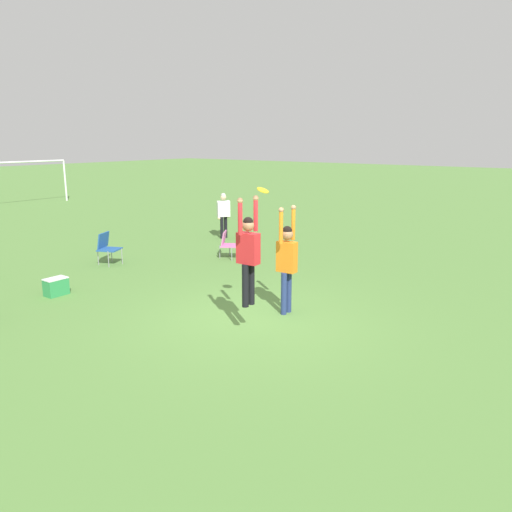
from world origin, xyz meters
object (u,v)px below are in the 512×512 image
at_px(cooler_box, 56,287).
at_px(camping_chair_0, 107,246).
at_px(person_defending, 287,257).
at_px(person_spectator_near, 224,211).
at_px(frisbee, 263,190).
at_px(camping_chair_1, 228,243).
at_px(person_jumping, 248,250).

bearing_deg(cooler_box, camping_chair_0, 30.12).
xyz_separation_m(person_defending, person_spectator_near, (5.34, 6.19, -0.21)).
xyz_separation_m(person_defending, frisbee, (-0.84, -0.01, 1.41)).
height_order(frisbee, person_spectator_near, frisbee).
relative_size(camping_chair_1, cooler_box, 1.64).
relative_size(person_defending, frisbee, 9.73).
bearing_deg(camping_chair_1, camping_chair_0, -72.39).
relative_size(frisbee, camping_chair_1, 0.28).
bearing_deg(person_spectator_near, frisbee, -90.87).
distance_m(frisbee, camping_chair_1, 6.07).
relative_size(person_defending, cooler_box, 4.43).
distance_m(person_jumping, frisbee, 1.13).
relative_size(person_jumping, camping_chair_0, 2.21).
relative_size(person_jumping, frisbee, 8.71).
height_order(camping_chair_0, camping_chair_1, camping_chair_0).
bearing_deg(camping_chair_0, person_jumping, 50.48).
xyz_separation_m(camping_chair_0, camping_chair_1, (2.65, -2.28, -0.07)).
bearing_deg(camping_chair_0, person_spectator_near, 153.55).
distance_m(camping_chair_1, person_spectator_near, 3.12).
bearing_deg(person_jumping, camping_chair_0, -17.86).
xyz_separation_m(person_defending, camping_chair_1, (3.07, 4.11, -0.72)).
height_order(person_defending, frisbee, frisbee).
relative_size(person_defending, camping_chair_1, 2.70).
relative_size(camping_chair_1, person_spectator_near, 0.50).
height_order(person_defending, person_spectator_near, person_defending).
bearing_deg(camping_chair_0, person_defending, 62.08).
bearing_deg(person_jumping, frisbee, -86.65).
xyz_separation_m(camping_chair_1, cooler_box, (-5.21, 0.80, -0.26)).
height_order(person_jumping, person_spectator_near, person_jumping).
height_order(person_defending, cooler_box, person_defending).
bearing_deg(frisbee, person_spectator_near, 45.08).
bearing_deg(frisbee, camping_chair_1, 46.45).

